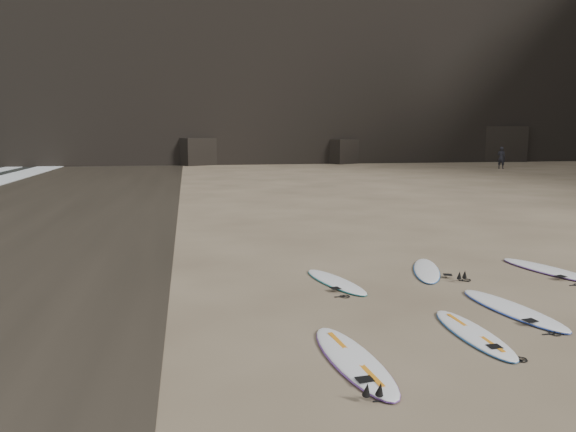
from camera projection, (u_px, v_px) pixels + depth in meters
name	position (u px, v px, depth m)	size (l,w,h in m)	color
ground	(570.00, 315.00, 9.88)	(240.00, 240.00, 0.00)	#897559
surfboard_0	(353.00, 359.00, 7.89)	(0.63, 2.63, 0.09)	white
surfboard_1	(473.00, 333.00, 8.91)	(0.55, 2.31, 0.08)	white
surfboard_2	(512.00, 309.00, 10.10)	(0.62, 2.60, 0.09)	white
surfboard_5	(336.00, 281.00, 11.95)	(0.54, 2.27, 0.08)	white
surfboard_6	(427.00, 270.00, 12.92)	(0.56, 2.32, 0.08)	white
surfboard_7	(549.00, 270.00, 12.92)	(0.62, 2.60, 0.09)	white
person_a	(501.00, 158.00, 47.08)	(0.67, 0.44, 1.83)	black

